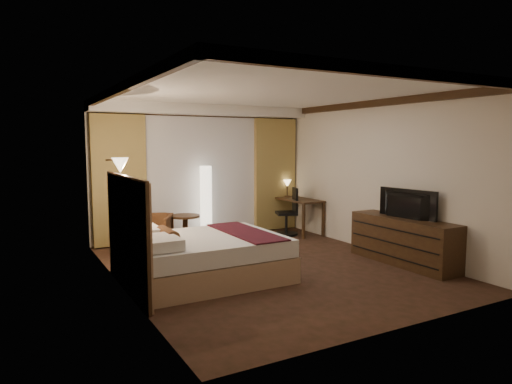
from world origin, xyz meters
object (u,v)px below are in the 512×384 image
side_table (185,231)px  dresser (403,241)px  bed (205,257)px  television (403,199)px  office_chair (286,211)px  desk (298,216)px  floor_lamp (206,203)px  armchair (150,231)px

side_table → dresser: bearing=-46.9°
bed → television: 3.27m
side_table → office_chair: (2.26, 0.03, 0.20)m
dresser → television: 0.68m
desk → office_chair: size_ratio=1.19×
television → floor_lamp: bearing=25.4°
bed → armchair: bearing=96.3°
desk → television: size_ratio=1.13×
bed → television: bearing=-14.0°
floor_lamp → office_chair: (1.65, -0.42, -0.24)m
armchair → dresser: 4.36m
bed → desk: 3.74m
office_chair → television: bearing=-61.6°
floor_lamp → desk: floor_lamp is taller
side_table → television: 3.94m
floor_lamp → dresser: size_ratio=0.78×
floor_lamp → desk: 2.06m
desk → television: television is taller
desk → office_chair: bearing=-171.7°
desk → dresser: bearing=-89.0°
desk → armchair: bearing=-177.9°
floor_lamp → bed: bearing=-113.0°
armchair → desk: size_ratio=0.62×
armchair → side_table: size_ratio=1.23×
side_table → television: television is taller
dresser → office_chair: bearing=97.8°
side_table → office_chair: office_chair is taller
side_table → desk: (2.61, 0.08, 0.07)m
floor_lamp → television: 3.87m
television → desk: bearing=-5.7°
bed → side_table: bed is taller
office_chair → television: (0.36, -2.87, 0.55)m
armchair → side_table: bearing=32.6°
bed → office_chair: office_chair is taller
armchair → television: television is taller
office_chair → bed: bearing=-121.2°
desk → office_chair: (-0.34, -0.05, 0.13)m
dresser → side_table: bearing=133.1°
desk → side_table: bearing=-178.3°
desk → television: bearing=-89.6°
bed → dresser: size_ratio=1.12×
floor_lamp → desk: (2.00, -0.37, -0.38)m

